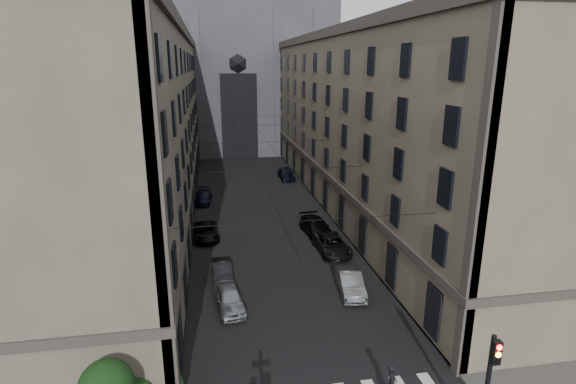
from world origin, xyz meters
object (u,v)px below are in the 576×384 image
traffic_light_right (490,379)px  car_right_midnear (332,245)px  car_left_near (229,298)px  car_right_midfar (317,227)px  car_left_midfar (206,232)px  car_right_far (286,173)px  pedestrian (392,384)px  car_left_far (203,197)px  car_left_midnear (222,271)px  car_right_near (350,283)px  gothic_tower (234,51)px

traffic_light_right → car_right_midnear: bearing=92.4°
car_left_near → car_right_midfar: (8.65, 11.87, 0.04)m
car_left_midfar → car_right_far: bearing=58.9°
car_right_midfar → car_right_far: car_right_far is taller
car_left_near → car_left_midfar: car_left_near is taller
traffic_light_right → pedestrian: (-2.72, 3.05, -2.29)m
car_left_far → traffic_light_right: bearing=-67.7°
car_left_midnear → car_left_midfar: bearing=95.2°
traffic_light_right → car_left_midfar: bearing=113.9°
car_left_midnear → car_right_midnear: size_ratio=0.78×
car_right_midnear → car_right_far: car_right_far is taller
car_left_midfar → pedestrian: size_ratio=2.37×
car_left_near → pedestrian: 12.08m
car_left_near → car_right_far: size_ratio=0.88×
car_left_midfar → car_right_far: (10.94, 20.52, 0.17)m
car_left_midnear → car_right_far: (9.76, 29.05, 0.16)m
car_right_near → car_right_midfar: 11.16m
car_left_far → car_right_near: (10.34, -23.35, 0.06)m
car_right_midnear → car_right_midfar: (-0.31, 4.23, 0.05)m
car_right_midfar → car_right_far: (0.77, 21.41, 0.06)m
car_left_near → car_left_midnear: 4.25m
car_right_far → pedestrian: pedestrian is taller
traffic_light_right → car_left_far: traffic_light_right is taller
car_left_near → car_right_far: car_right_far is taller
car_left_near → car_left_midfar: size_ratio=0.90×
car_left_near → gothic_tower: bearing=78.7°
pedestrian → gothic_tower: bearing=22.3°
traffic_light_right → car_right_near: traffic_light_right is taller
car_left_near → car_right_midfar: car_right_midfar is taller
car_right_near → gothic_tower: bearing=101.1°
car_left_midfar → car_right_midnear: car_right_midnear is taller
car_left_midfar → car_left_far: size_ratio=1.02×
car_left_near → pedestrian: (7.08, -9.79, 0.27)m
traffic_light_right → car_left_midfar: size_ratio=1.10×
car_right_midfar → car_right_far: size_ratio=1.10×
gothic_tower → car_left_midnear: size_ratio=14.36×
car_left_far → car_left_midfar: bearing=-83.2°
traffic_light_right → car_right_near: size_ratio=1.17×
traffic_light_right → car_left_near: traffic_light_right is taller
gothic_tower → car_left_midfar: 50.76m
gothic_tower → car_left_far: bearing=-99.6°
pedestrian → car_right_near: bearing=12.8°
car_left_midnear → car_left_midfar: 8.61m
car_left_midnear → car_right_near: 9.42m
car_right_midnear → car_right_far: size_ratio=1.08×
car_right_near → pedestrian: pedestrian is taller
car_left_near → car_right_far: bearing=66.9°
traffic_light_right → car_right_midfar: 24.86m
car_right_far → car_right_near: bearing=-92.2°
gothic_tower → car_right_midnear: bearing=-84.8°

